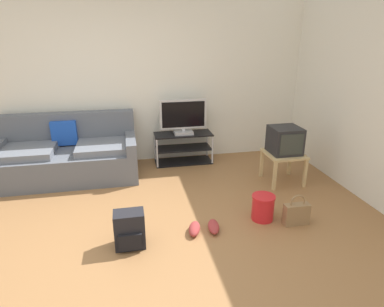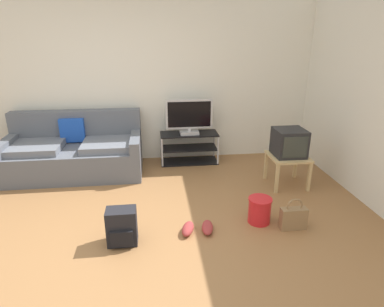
% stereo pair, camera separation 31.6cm
% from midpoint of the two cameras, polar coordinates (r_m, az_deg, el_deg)
% --- Properties ---
extents(ground_plane, '(9.00, 9.80, 0.02)m').
position_cam_midpoint_polar(ground_plane, '(3.56, -14.10, -15.39)').
color(ground_plane, olive).
extents(wall_back, '(9.00, 0.10, 2.70)m').
position_cam_midpoint_polar(wall_back, '(5.40, -14.53, 12.41)').
color(wall_back, silver).
rests_on(wall_back, ground_plane).
extents(wall_right, '(0.10, 3.60, 2.70)m').
position_cam_midpoint_polar(wall_right, '(4.72, 25.30, 10.10)').
color(wall_right, silver).
rests_on(wall_right, ground_plane).
extents(couch, '(1.96, 0.95, 0.89)m').
position_cam_midpoint_polar(couch, '(5.22, -22.18, -0.37)').
color(couch, '#565B66').
rests_on(couch, ground_plane).
extents(tv_stand, '(0.92, 0.39, 0.49)m').
position_cam_midpoint_polar(tv_stand, '(5.40, -3.19, 0.94)').
color(tv_stand, black).
rests_on(tv_stand, ground_plane).
extents(flat_tv, '(0.73, 0.22, 0.55)m').
position_cam_midpoint_polar(flat_tv, '(5.23, -3.26, 6.22)').
color(flat_tv, '#B2B2B7').
rests_on(flat_tv, tv_stand).
extents(side_table, '(0.51, 0.51, 0.44)m').
position_cam_midpoint_polar(side_table, '(4.77, 13.68, -0.73)').
color(side_table, tan).
rests_on(side_table, ground_plane).
extents(crt_tv, '(0.40, 0.40, 0.37)m').
position_cam_midpoint_polar(crt_tv, '(4.70, 13.85, 2.22)').
color(crt_tv, '#232326').
rests_on(crt_tv, side_table).
extents(backpack, '(0.30, 0.27, 0.38)m').
position_cam_midpoint_polar(backpack, '(3.44, -13.34, -12.73)').
color(backpack, black).
rests_on(backpack, ground_plane).
extents(handbag, '(0.28, 0.11, 0.36)m').
position_cam_midpoint_polar(handbag, '(3.86, 15.27, -9.92)').
color(handbag, olive).
rests_on(handbag, ground_plane).
extents(cleaning_bucket, '(0.26, 0.26, 0.30)m').
position_cam_midpoint_polar(cleaning_bucket, '(3.86, 9.80, -9.05)').
color(cleaning_bucket, red).
rests_on(cleaning_bucket, ground_plane).
extents(sneakers_pair, '(0.39, 0.29, 0.09)m').
position_cam_midpoint_polar(sneakers_pair, '(3.65, -0.45, -12.68)').
color(sneakers_pair, '#993333').
rests_on(sneakers_pair, ground_plane).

